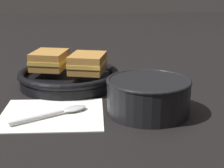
% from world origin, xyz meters
% --- Properties ---
extents(ground_plane, '(4.00, 4.00, 0.00)m').
position_xyz_m(ground_plane, '(0.00, 0.00, 0.00)').
color(ground_plane, black).
extents(napkin, '(0.23, 0.20, 0.00)m').
position_xyz_m(napkin, '(-0.08, -0.07, 0.00)').
color(napkin, white).
rests_on(napkin, ground_plane).
extents(soup_bowl, '(0.17, 0.17, 0.07)m').
position_xyz_m(soup_bowl, '(0.12, -0.09, 0.04)').
color(soup_bowl, black).
rests_on(soup_bowl, ground_plane).
extents(spoon, '(0.16, 0.09, 0.01)m').
position_xyz_m(spoon, '(-0.05, -0.07, 0.01)').
color(spoon, silver).
rests_on(spoon, napkin).
extents(skillet, '(0.26, 0.26, 0.04)m').
position_xyz_m(skillet, '(-0.03, 0.13, 0.02)').
color(skillet, black).
rests_on(skillet, ground_plane).
extents(sandwich_near_left, '(0.11, 0.12, 0.05)m').
position_xyz_m(sandwich_near_left, '(0.01, 0.11, 0.06)').
color(sandwich_near_left, '#B27A38').
rests_on(sandwich_near_left, skillet).
extents(sandwich_near_right, '(0.11, 0.12, 0.05)m').
position_xyz_m(sandwich_near_right, '(-0.08, 0.16, 0.06)').
color(sandwich_near_right, '#B27A38').
rests_on(sandwich_near_right, skillet).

